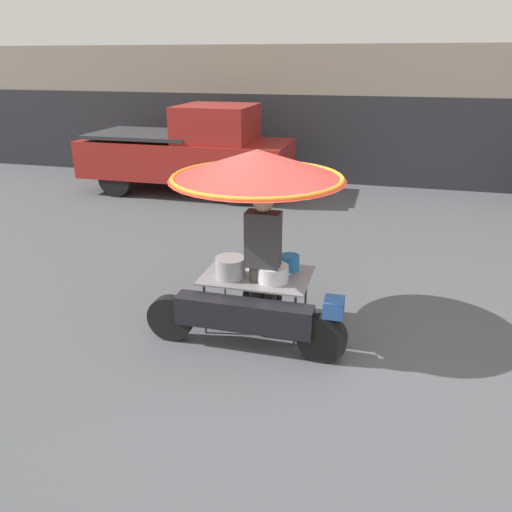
{
  "coord_description": "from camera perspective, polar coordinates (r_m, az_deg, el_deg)",
  "views": [
    {
      "loc": [
        0.86,
        -4.49,
        3.0
      ],
      "look_at": [
        -0.49,
        0.6,
        0.9
      ],
      "focal_mm": 35.0,
      "sensor_mm": 36.0,
      "label": 1
    }
  ],
  "objects": [
    {
      "name": "pickup_truck",
      "position": [
        11.96,
        -7.38,
        11.8
      ],
      "size": [
        4.84,
        1.86,
        2.03
      ],
      "color": "black",
      "rests_on": "ground"
    },
    {
      "name": "vendor_person",
      "position": [
        5.53,
        0.81,
        -0.01
      ],
      "size": [
        0.38,
        0.23,
        1.69
      ],
      "color": "#4C473D",
      "rests_on": "ground"
    },
    {
      "name": "vendor_motorcycle_cart",
      "position": [
        5.42,
        0.0,
        7.2
      ],
      "size": [
        2.24,
        1.92,
        2.1
      ],
      "color": "black",
      "rests_on": "ground"
    },
    {
      "name": "shopfront_building",
      "position": [
        13.83,
        11.68,
        15.67
      ],
      "size": [
        28.0,
        2.06,
        3.31
      ],
      "color": "gray",
      "rests_on": "ground"
    },
    {
      "name": "ground_plane",
      "position": [
        5.47,
        3.46,
        -11.58
      ],
      "size": [
        36.0,
        36.0,
        0.0
      ],
      "primitive_type": "plane",
      "color": "#4C4F54"
    }
  ]
}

